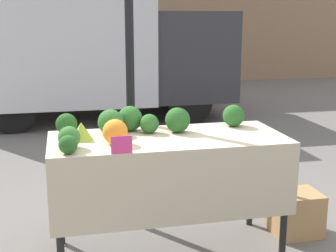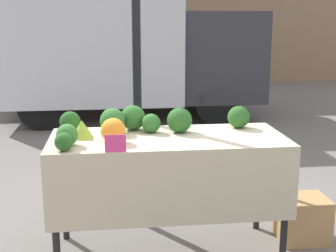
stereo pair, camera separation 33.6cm
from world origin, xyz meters
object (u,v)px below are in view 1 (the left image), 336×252
(price_sign, at_px, (122,145))
(produce_crate, at_px, (296,213))
(parked_truck, at_px, (93,44))
(orange_cauliflower, at_px, (115,132))

(price_sign, height_order, produce_crate, price_sign)
(price_sign, distance_m, produce_crate, 1.72)
(parked_truck, relative_size, price_sign, 32.38)
(parked_truck, height_order, produce_crate, parked_truck)
(parked_truck, relative_size, produce_crate, 11.63)
(parked_truck, height_order, orange_cauliflower, parked_truck)
(parked_truck, distance_m, orange_cauliflower, 5.33)
(orange_cauliflower, xyz_separation_m, price_sign, (0.01, -0.24, -0.03))
(orange_cauliflower, distance_m, produce_crate, 1.71)
(parked_truck, xyz_separation_m, produce_crate, (1.27, -5.13, -1.12))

